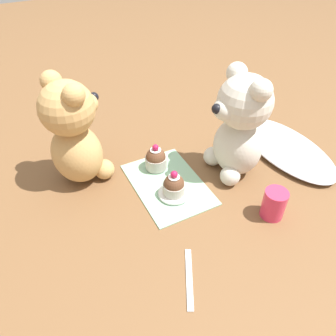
{
  "coord_description": "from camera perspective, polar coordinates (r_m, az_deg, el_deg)",
  "views": [
    {
      "loc": [
        0.54,
        -0.28,
        0.58
      ],
      "look_at": [
        0.0,
        0.0,
        0.06
      ],
      "focal_mm": 35.0,
      "sensor_mm": 36.0,
      "label": 1
    }
  ],
  "objects": [
    {
      "name": "saucer_plate",
      "position": [
        0.81,
        1.02,
        -4.41
      ],
      "size": [
        0.08,
        0.08,
        0.01
      ],
      "primitive_type": "cylinder",
      "color": "white",
      "rests_on": "knitted_placemat"
    },
    {
      "name": "cupcake_near_cream_bear",
      "position": [
        0.87,
        -2.06,
        1.59
      ],
      "size": [
        0.06,
        0.06,
        0.07
      ],
      "color": "#B2ADA3",
      "rests_on": "knitted_placemat"
    },
    {
      "name": "teddy_bear_tan",
      "position": [
        0.81,
        -16.03,
        5.87
      ],
      "size": [
        0.17,
        0.16,
        0.28
      ],
      "rotation": [
        0.0,
        0.0,
        3.45
      ],
      "color": "tan",
      "rests_on": "ground_plane"
    },
    {
      "name": "tulle_cloth",
      "position": [
        1.0,
        19.9,
        3.35
      ],
      "size": [
        0.34,
        0.17,
        0.03
      ],
      "primitive_type": "ellipsoid",
      "color": "silver",
      "rests_on": "ground_plane"
    },
    {
      "name": "ground_plane",
      "position": [
        0.84,
        0.0,
        -2.89
      ],
      "size": [
        4.0,
        4.0,
        0.0
      ],
      "primitive_type": "plane",
      "color": "brown"
    },
    {
      "name": "teddy_bear_cream",
      "position": [
        0.82,
        12.34,
        7.22
      ],
      "size": [
        0.14,
        0.15,
        0.28
      ],
      "rotation": [
        0.0,
        0.0,
        -0.06
      ],
      "color": "beige",
      "rests_on": "ground_plane"
    },
    {
      "name": "teaspoon",
      "position": [
        0.67,
        3.72,
        -18.56
      ],
      "size": [
        0.12,
        0.07,
        0.01
      ],
      "primitive_type": "cube",
      "rotation": [
        0.0,
        0.0,
        2.66
      ],
      "color": "silver",
      "rests_on": "ground_plane"
    },
    {
      "name": "juice_glass",
      "position": [
        0.78,
        17.96,
        -5.97
      ],
      "size": [
        0.05,
        0.05,
        0.07
      ],
      "primitive_type": "cylinder",
      "color": "#DB3356",
      "rests_on": "ground_plane"
    },
    {
      "name": "knitted_placemat",
      "position": [
        0.84,
        0.0,
        -2.74
      ],
      "size": [
        0.24,
        0.17,
        0.01
      ],
      "primitive_type": "cube",
      "color": "#8EBC99",
      "rests_on": "ground_plane"
    },
    {
      "name": "cupcake_near_tan_bear",
      "position": [
        0.79,
        1.05,
        -3.06
      ],
      "size": [
        0.05,
        0.05,
        0.07
      ],
      "color": "#B2ADA3",
      "rests_on": "saucer_plate"
    }
  ]
}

